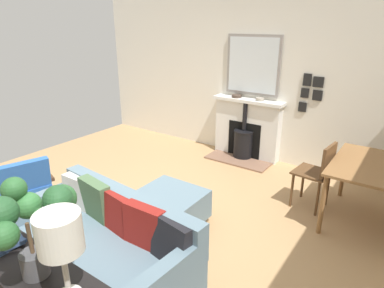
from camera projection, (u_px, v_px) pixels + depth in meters
The scene contains 16 objects.
ground_plane at pixel (142, 221), 3.85m from camera, with size 5.31×6.08×0.01m, color tan.
wall_left at pixel (249, 76), 5.42m from camera, with size 0.12×6.08×2.67m, color silver.
fireplace at pixel (246, 132), 5.53m from camera, with size 0.60×1.20×1.00m.
mirror_over_mantel at pixel (253, 65), 5.24m from camera, with size 0.04×0.91×0.94m.
mantel_bowl_near at pixel (237, 96), 5.45m from camera, with size 0.16×0.16×0.05m.
mantel_bowl_far at pixel (260, 99), 5.23m from camera, with size 0.13×0.13×0.05m.
sofa at pixel (106, 244), 2.87m from camera, with size 0.92×1.78×0.80m.
ottoman at pixel (173, 204), 3.71m from camera, with size 0.56×0.70×0.42m.
armchair_accent at pixel (20, 184), 3.83m from camera, with size 0.81×0.74×0.74m.
console_table at pixel (15, 266), 2.20m from camera, with size 0.36×1.63×0.74m.
table_lamp_far_end at pixel (60, 236), 1.70m from camera, with size 0.24×0.24×0.53m.
potted_plant at pixel (28, 216), 1.86m from camera, with size 0.54×0.44×0.60m.
book_stack at pixel (2, 244), 2.22m from camera, with size 0.29×0.24×0.05m.
dining_table at pixel (374, 172), 3.60m from camera, with size 1.12×0.84×0.73m.
dining_chair_near_fireplace at pixel (319, 170), 3.94m from camera, with size 0.44×0.44×0.85m.
photo_gallery_row at pixel (311, 91), 4.84m from camera, with size 0.02×0.32×0.57m.
Camera 1 is at (2.36, 2.38, 2.18)m, focal length 30.92 mm.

